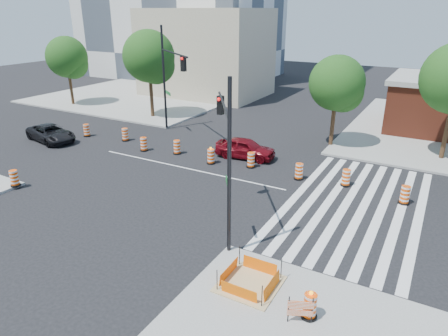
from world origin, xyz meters
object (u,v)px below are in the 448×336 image
at_px(dark_suv, 51,133).
at_px(signal_pole_se, 226,142).
at_px(signal_pole_nw, 170,71).
at_px(red_coupe, 245,148).

relative_size(dark_suv, signal_pole_se, 0.64).
relative_size(dark_suv, signal_pole_nw, 0.55).
height_order(red_coupe, signal_pole_nw, signal_pole_nw).
height_order(signal_pole_se, signal_pole_nw, signal_pole_nw).
xyz_separation_m(red_coupe, signal_pole_se, (3.85, -9.77, 3.84)).
xyz_separation_m(signal_pole_se, signal_pole_nw, (-11.82, 11.96, 0.67)).
bearing_deg(dark_suv, red_coupe, -63.56).
relative_size(red_coupe, signal_pole_se, 0.57).
bearing_deg(signal_pole_nw, dark_suv, -102.07).
bearing_deg(red_coupe, signal_pole_se, -164.67).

